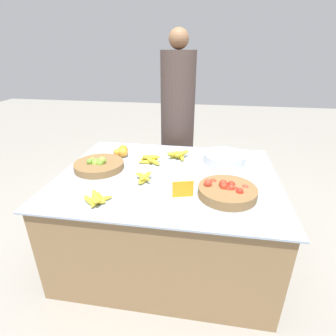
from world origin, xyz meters
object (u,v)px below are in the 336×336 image
Objects in this scene: tomato_basket at (227,191)px; price_sign at (183,189)px; metal_bowl at (224,158)px; vendor_person at (177,128)px; lime_bowl at (99,165)px.

price_sign reaches higher than tomato_basket.
metal_bowl is 0.20× the size of vendor_person.
metal_bowl is at bearing -53.04° from vendor_person.
tomato_basket reaches higher than metal_bowl.
price_sign is at bearing -168.80° from tomato_basket.
lime_bowl is 1.03× the size of tomato_basket.
lime_bowl is at bearing -162.75° from metal_bowl.
tomato_basket is 0.53m from metal_bowl.
tomato_basket is at bearing -15.25° from lime_bowl.
lime_bowl is 1.10× the size of metal_bowl.
price_sign reaches higher than metal_bowl.
metal_bowl is at bearing 17.25° from lime_bowl.
lime_bowl is 0.93m from tomato_basket.
lime_bowl is 0.71m from price_sign.
vendor_person is (0.46, 0.87, 0.05)m from lime_bowl.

